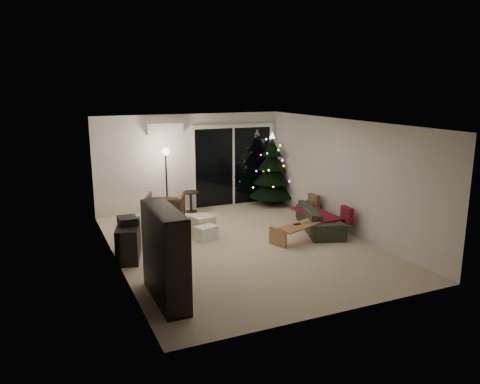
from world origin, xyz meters
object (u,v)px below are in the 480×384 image
object	(u,v)px
coffee_table	(303,233)
christmas_tree	(272,169)
sofa	(320,218)
bookshelf	(154,257)
media_cabinet	(129,241)
armchair	(165,210)

from	to	relation	value
coffee_table	christmas_tree	distance (m)	3.32
sofa	bookshelf	bearing A→B (deg)	134.66
christmas_tree	bookshelf	bearing A→B (deg)	-133.84
media_cabinet	sofa	xyz separation A→B (m)	(4.30, 0.01, -0.06)
armchair	sofa	distance (m)	3.54
bookshelf	sofa	distance (m)	4.78
bookshelf	armchair	size ratio (longest dim) A/B	1.66
bookshelf	sofa	xyz separation A→B (m)	(4.30, 2.05, -0.45)
media_cabinet	coffee_table	distance (m)	3.56
coffee_table	bookshelf	bearing A→B (deg)	-178.49
armchair	coffee_table	distance (m)	3.24
armchair	christmas_tree	distance (m)	3.39
bookshelf	coffee_table	world-z (taller)	bookshelf
armchair	christmas_tree	world-z (taller)	christmas_tree
media_cabinet	armchair	xyz separation A→B (m)	(1.17, 1.66, 0.06)
coffee_table	armchair	bearing A→B (deg)	115.22
sofa	christmas_tree	distance (m)	2.63
armchair	coffee_table	size ratio (longest dim) A/B	0.69
bookshelf	armchair	world-z (taller)	bookshelf
bookshelf	armchair	xyz separation A→B (m)	(1.17, 3.70, -0.32)
media_cabinet	sofa	bearing A→B (deg)	15.46
sofa	coffee_table	xyz separation A→B (m)	(-0.79, -0.58, -0.07)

